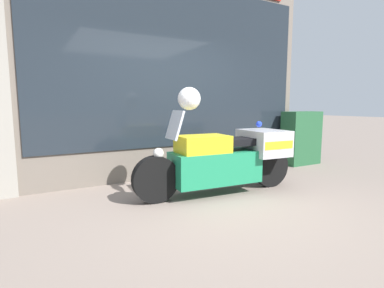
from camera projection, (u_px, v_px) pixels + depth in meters
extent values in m
plane|color=gray|center=(226.00, 207.00, 3.72)|extent=(60.00, 60.00, 0.00)
cube|color=#6B6056|center=(160.00, 70.00, 5.20)|extent=(5.98, 0.40, 3.75)
cube|color=#1E262D|center=(183.00, 67.00, 5.18)|extent=(5.01, 0.02, 2.75)
cube|color=slate|center=(175.00, 159.00, 5.57)|extent=(4.79, 0.30, 0.55)
cube|color=silver|center=(172.00, 105.00, 5.56)|extent=(4.79, 0.02, 1.45)
cube|color=beige|center=(175.00, 65.00, 5.34)|extent=(4.79, 0.30, 0.02)
cube|color=navy|center=(74.00, 55.00, 4.51)|extent=(0.18, 0.04, 0.05)
cube|color=black|center=(145.00, 60.00, 5.06)|extent=(0.18, 0.04, 0.05)
cube|color=maroon|center=(202.00, 65.00, 5.61)|extent=(0.18, 0.04, 0.05)
cube|color=#C68E19|center=(248.00, 68.00, 6.16)|extent=(0.18, 0.04, 0.05)
cube|color=#2D8E42|center=(80.00, 143.00, 4.64)|extent=(0.19, 0.03, 0.27)
cube|color=white|center=(148.00, 139.00, 5.18)|extent=(0.19, 0.01, 0.27)
cube|color=orange|center=(203.00, 135.00, 5.73)|extent=(0.19, 0.02, 0.27)
cube|color=#2866B7|center=(248.00, 133.00, 6.28)|extent=(0.19, 0.04, 0.27)
cylinder|color=black|center=(155.00, 179.00, 3.88)|extent=(0.62, 0.19, 0.61)
cylinder|color=black|center=(270.00, 167.00, 4.66)|extent=(0.62, 0.19, 0.61)
cube|color=#1E8456|center=(215.00, 167.00, 4.24)|extent=(1.30, 0.61, 0.45)
cube|color=yellow|center=(203.00, 145.00, 4.12)|extent=(0.72, 0.52, 0.26)
cube|color=black|center=(233.00, 142.00, 4.32)|extent=(0.76, 0.44, 0.10)
cube|color=#B7B7BC|center=(263.00, 142.00, 4.55)|extent=(0.60, 0.74, 0.38)
cube|color=yellow|center=(263.00, 142.00, 4.55)|extent=(0.55, 0.75, 0.11)
cube|color=#B2BCC6|center=(175.00, 125.00, 3.90)|extent=(0.17, 0.37, 0.38)
sphere|color=white|center=(158.00, 153.00, 3.85)|extent=(0.14, 0.14, 0.14)
sphere|color=blue|center=(259.00, 124.00, 4.48)|extent=(0.09, 0.09, 0.09)
cube|color=#235633|center=(301.00, 138.00, 6.40)|extent=(0.83, 0.40, 1.13)
sphere|color=white|center=(189.00, 99.00, 3.95)|extent=(0.30, 0.30, 0.30)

